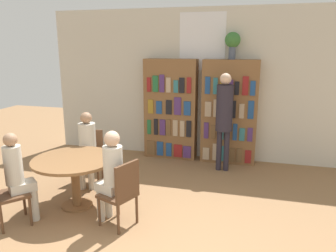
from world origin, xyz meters
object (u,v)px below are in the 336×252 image
seated_reader_right (111,171)px  chair_left_side (90,154)px  seated_reader_back (19,174)px  bookshelf_right (229,112)px  reading_table (75,167)px  seated_reader_left (87,145)px  librarian_standing (224,112)px  flower_vase (233,42)px  bookshelf_left (171,109)px  chair_near_camera (4,191)px  chair_far_side (122,191)px

seated_reader_right → chair_left_side: bearing=59.8°
seated_reader_back → bookshelf_right: bearing=91.2°
reading_table → seated_reader_back: seated_reader_back is taller
seated_reader_right → seated_reader_back: bearing=125.8°
chair_left_side → bookshelf_right: bearing=-158.2°
bookshelf_right → seated_reader_right: size_ratio=1.62×
seated_reader_left → seated_reader_right: bearing=116.9°
chair_left_side → seated_reader_back: seated_reader_back is taller
chair_left_side → librarian_standing: 2.47m
seated_reader_left → seated_reader_back: size_ratio=1.01×
flower_vase → seated_reader_right: size_ratio=0.40×
bookshelf_left → chair_left_side: 1.95m
bookshelf_right → librarian_standing: bookshelf_right is taller
chair_left_side → seated_reader_left: (0.05, -0.17, 0.21)m
chair_near_camera → librarian_standing: (2.47, 2.71, 0.62)m
flower_vase → seated_reader_right: flower_vase is taller
bookshelf_right → seated_reader_right: (-1.24, -2.76, -0.30)m
seated_reader_right → flower_vase: bearing=-3.0°
bookshelf_left → seated_reader_back: bearing=-111.6°
bookshelf_right → chair_near_camera: 4.11m
bookshelf_left → reading_table: bookshelf_left is taller
bookshelf_left → reading_table: 2.64m
chair_far_side → chair_left_side: bearing=63.0°
seated_reader_right → librarian_standing: librarian_standing is taller
seated_reader_back → librarian_standing: librarian_standing is taller
reading_table → chair_near_camera: size_ratio=1.32×
bookshelf_right → flower_vase: (0.00, 0.00, 1.34)m
bookshelf_right → flower_vase: size_ratio=4.04×
flower_vase → seated_reader_left: bearing=-140.0°
reading_table → chair_far_side: size_ratio=1.32×
seated_reader_right → chair_near_camera: bearing=130.5°
seated_reader_left → seated_reader_right: size_ratio=0.99×
seated_reader_left → librarian_standing: 2.47m
bookshelf_left → seated_reader_back: size_ratio=1.65×
bookshelf_left → chair_far_side: bearing=-87.8°
bookshelf_left → chair_left_side: (-0.99, -1.61, -0.52)m
chair_left_side → seated_reader_back: 1.49m
bookshelf_left → chair_near_camera: 3.51m
chair_near_camera → chair_left_side: same height
chair_left_side → chair_far_side: (1.09, -1.22, 0.00)m
seated_reader_left → reading_table: bearing=90.0°
flower_vase → reading_table: size_ratio=0.43×
bookshelf_left → chair_near_camera: size_ratio=2.29×
seated_reader_right → seated_reader_back: seated_reader_right is taller
bookshelf_left → librarian_standing: (1.13, -0.50, 0.10)m
chair_near_camera → librarian_standing: librarian_standing is taller
flower_vase → chair_near_camera: flower_vase is taller
bookshelf_left → seated_reader_back: (-1.21, -3.06, -0.33)m
bookshelf_left → librarian_standing: 1.24m
chair_left_side → seated_reader_back: bearing=66.3°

